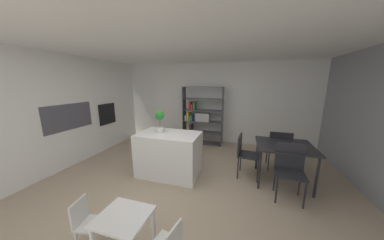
{
  "coord_description": "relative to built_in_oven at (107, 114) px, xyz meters",
  "views": [
    {
      "loc": [
        1.2,
        -2.71,
        1.94
      ],
      "look_at": [
        0.18,
        0.66,
        1.19
      ],
      "focal_mm": 16.12,
      "sensor_mm": 36.0,
      "label": 1
    }
  ],
  "objects": [
    {
      "name": "ground_plane",
      "position": [
        2.64,
        -1.35,
        -1.06
      ],
      "size": [
        9.33,
        9.33,
        0.0
      ],
      "primitive_type": "plane",
      "color": "tan"
    },
    {
      "name": "ceiling_slab",
      "position": [
        2.64,
        -1.35,
        1.55
      ],
      "size": [
        6.78,
        5.94,
        0.06
      ],
      "color": "white",
      "rests_on": "ground_plane"
    },
    {
      "name": "back_partition",
      "position": [
        2.64,
        1.59,
        0.23
      ],
      "size": [
        6.78,
        0.06,
        2.59
      ],
      "primitive_type": "cube",
      "color": "white",
      "rests_on": "ground_plane"
    },
    {
      "name": "tall_cabinet_run_left",
      "position": [
        -0.36,
        -1.35,
        0.23
      ],
      "size": [
        0.67,
        5.35,
        2.59
      ],
      "primitive_type": "cube",
      "color": "white",
      "rests_on": "ground_plane"
    },
    {
      "name": "cabinet_niche_splashback",
      "position": [
        -0.02,
        -1.14,
        0.12
      ],
      "size": [
        0.01,
        1.17,
        0.6
      ],
      "color": "#4C4C56",
      "rests_on": "ground_plane"
    },
    {
      "name": "built_in_oven",
      "position": [
        0.0,
        0.0,
        0.0
      ],
      "size": [
        0.06,
        0.59,
        0.6
      ],
      "color": "black",
      "rests_on": "ground_plane"
    },
    {
      "name": "kitchen_island",
      "position": [
        2.37,
        -0.89,
        -0.6
      ],
      "size": [
        1.28,
        0.79,
        0.91
      ],
      "primitive_type": "cube",
      "color": "white",
      "rests_on": "ground_plane"
    },
    {
      "name": "potted_plant_on_island",
      "position": [
        2.16,
        -0.86,
        0.13
      ],
      "size": [
        0.19,
        0.19,
        0.46
      ],
      "color": "white",
      "rests_on": "kitchen_island"
    },
    {
      "name": "open_bookshelf",
      "position": [
        2.51,
        1.24,
        -0.2
      ],
      "size": [
        1.28,
        0.34,
        1.84
      ],
      "color": "#4C4C51",
      "rests_on": "ground_plane"
    },
    {
      "name": "child_table",
      "position": [
        2.65,
        -2.72,
        -0.63
      ],
      "size": [
        0.55,
        0.5,
        0.52
      ],
      "color": "white",
      "rests_on": "ground_plane"
    },
    {
      "name": "child_chair_left",
      "position": [
        2.11,
        -2.73,
        -0.74
      ],
      "size": [
        0.32,
        0.32,
        0.59
      ],
      "rotation": [
        0.0,
        0.0,
        1.77
      ],
      "color": "silver",
      "rests_on": "ground_plane"
    },
    {
      "name": "dining_table",
      "position": [
        4.64,
        -0.51,
        -0.37
      ],
      "size": [
        1.02,
        0.92,
        0.78
      ],
      "color": "#232328",
      "rests_on": "ground_plane"
    },
    {
      "name": "dining_chair_far",
      "position": [
        4.64,
        -0.04,
        -0.51
      ],
      "size": [
        0.46,
        0.46,
        0.92
      ],
      "rotation": [
        0.0,
        0.0,
        3.13
      ],
      "color": "#232328",
      "rests_on": "ground_plane"
    },
    {
      "name": "dining_chair_near",
      "position": [
        4.65,
        -0.99,
        -0.5
      ],
      "size": [
        0.48,
        0.44,
        0.94
      ],
      "rotation": [
        0.0,
        0.0,
        -0.06
      ],
      "color": "#232328",
      "rests_on": "ground_plane"
    },
    {
      "name": "dining_chair_island_side",
      "position": [
        3.92,
        -0.5,
        -0.52
      ],
      "size": [
        0.49,
        0.47,
        0.89
      ],
      "rotation": [
        0.0,
        0.0,
        1.45
      ],
      "color": "#232328",
      "rests_on": "ground_plane"
    }
  ]
}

